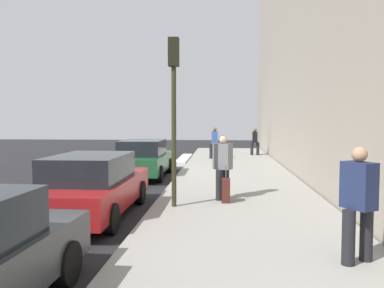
{
  "coord_description": "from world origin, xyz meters",
  "views": [
    {
      "loc": [
        -16.45,
        -2.77,
        2.37
      ],
      "look_at": [
        0.25,
        -1.54,
        1.31
      ],
      "focal_mm": 37.94,
      "sensor_mm": 36.0,
      "label": 1
    }
  ],
  "objects_px": {
    "pedestrian_navy_coat": "(358,201)",
    "pedestrian_grey_coat": "(223,165)",
    "parked_car_green": "(144,159)",
    "pedestrian_blue_coat": "(215,142)",
    "pedestrian_black_coat": "(255,141)",
    "parked_car_red": "(92,186)",
    "traffic_light_pole": "(174,93)",
    "rolling_suitcase": "(226,190)"
  },
  "relations": [
    {
      "from": "pedestrian_black_coat",
      "to": "traffic_light_pole",
      "type": "bearing_deg",
      "value": 167.69
    },
    {
      "from": "parked_car_green",
      "to": "pedestrian_grey_coat",
      "type": "distance_m",
      "value": 5.88
    },
    {
      "from": "traffic_light_pole",
      "to": "pedestrian_grey_coat",
      "type": "bearing_deg",
      "value": -50.38
    },
    {
      "from": "pedestrian_navy_coat",
      "to": "rolling_suitcase",
      "type": "distance_m",
      "value": 4.84
    },
    {
      "from": "pedestrian_grey_coat",
      "to": "parked_car_green",
      "type": "bearing_deg",
      "value": 32.63
    },
    {
      "from": "parked_car_green",
      "to": "traffic_light_pole",
      "type": "relative_size",
      "value": 1.05
    },
    {
      "from": "parked_car_red",
      "to": "pedestrian_navy_coat",
      "type": "bearing_deg",
      "value": -121.38
    },
    {
      "from": "traffic_light_pole",
      "to": "rolling_suitcase",
      "type": "distance_m",
      "value": 2.91
    },
    {
      "from": "parked_car_red",
      "to": "traffic_light_pole",
      "type": "height_order",
      "value": "traffic_light_pole"
    },
    {
      "from": "pedestrian_navy_coat",
      "to": "rolling_suitcase",
      "type": "xyz_separation_m",
      "value": [
        4.38,
        1.97,
        -0.64
      ]
    },
    {
      "from": "parked_car_red",
      "to": "parked_car_green",
      "type": "distance_m",
      "value": 6.6
    },
    {
      "from": "pedestrian_grey_coat",
      "to": "traffic_light_pole",
      "type": "height_order",
      "value": "traffic_light_pole"
    },
    {
      "from": "rolling_suitcase",
      "to": "pedestrian_grey_coat",
      "type": "bearing_deg",
      "value": 11.15
    },
    {
      "from": "pedestrian_blue_coat",
      "to": "rolling_suitcase",
      "type": "xyz_separation_m",
      "value": [
        -11.75,
        -0.51,
        -0.61
      ]
    },
    {
      "from": "pedestrian_navy_coat",
      "to": "pedestrian_black_coat",
      "type": "xyz_separation_m",
      "value": [
        18.48,
        0.08,
        -0.08
      ]
    },
    {
      "from": "parked_car_red",
      "to": "traffic_light_pole",
      "type": "distance_m",
      "value": 3.01
    },
    {
      "from": "parked_car_red",
      "to": "parked_car_green",
      "type": "height_order",
      "value": "same"
    },
    {
      "from": "traffic_light_pole",
      "to": "pedestrian_navy_coat",
      "type": "bearing_deg",
      "value": -139.18
    },
    {
      "from": "parked_car_green",
      "to": "traffic_light_pole",
      "type": "bearing_deg",
      "value": -161.95
    },
    {
      "from": "pedestrian_blue_coat",
      "to": "pedestrian_grey_coat",
      "type": "bearing_deg",
      "value": -177.87
    },
    {
      "from": "parked_car_red",
      "to": "pedestrian_blue_coat",
      "type": "relative_size",
      "value": 2.76
    },
    {
      "from": "parked_car_green",
      "to": "pedestrian_blue_coat",
      "type": "xyz_separation_m",
      "value": [
        6.36,
        -2.75,
        0.32
      ]
    },
    {
      "from": "pedestrian_navy_coat",
      "to": "traffic_light_pole",
      "type": "xyz_separation_m",
      "value": [
        3.8,
        3.28,
        1.9
      ]
    },
    {
      "from": "pedestrian_black_coat",
      "to": "pedestrian_grey_coat",
      "type": "height_order",
      "value": "pedestrian_grey_coat"
    },
    {
      "from": "pedestrian_black_coat",
      "to": "pedestrian_navy_coat",
      "type": "bearing_deg",
      "value": -179.76
    },
    {
      "from": "pedestrian_black_coat",
      "to": "traffic_light_pole",
      "type": "relative_size",
      "value": 0.39
    },
    {
      "from": "pedestrian_blue_coat",
      "to": "pedestrian_black_coat",
      "type": "relative_size",
      "value": 1.06
    },
    {
      "from": "pedestrian_black_coat",
      "to": "traffic_light_pole",
      "type": "xyz_separation_m",
      "value": [
        -14.68,
        3.2,
        1.98
      ]
    },
    {
      "from": "pedestrian_navy_coat",
      "to": "pedestrian_grey_coat",
      "type": "height_order",
      "value": "pedestrian_navy_coat"
    },
    {
      "from": "traffic_light_pole",
      "to": "parked_car_green",
      "type": "bearing_deg",
      "value": 18.05
    },
    {
      "from": "parked_car_green",
      "to": "traffic_light_pole",
      "type": "distance_m",
      "value": 6.66
    },
    {
      "from": "pedestrian_navy_coat",
      "to": "pedestrian_black_coat",
      "type": "bearing_deg",
      "value": 0.24
    },
    {
      "from": "traffic_light_pole",
      "to": "parked_car_red",
      "type": "bearing_deg",
      "value": 108.57
    },
    {
      "from": "parked_car_green",
      "to": "pedestrian_navy_coat",
      "type": "relative_size",
      "value": 2.45
    },
    {
      "from": "parked_car_green",
      "to": "pedestrian_grey_coat",
      "type": "relative_size",
      "value": 2.49
    },
    {
      "from": "parked_car_green",
      "to": "rolling_suitcase",
      "type": "bearing_deg",
      "value": -148.86
    },
    {
      "from": "traffic_light_pole",
      "to": "rolling_suitcase",
      "type": "bearing_deg",
      "value": -66.22
    },
    {
      "from": "pedestrian_navy_coat",
      "to": "pedestrian_black_coat",
      "type": "relative_size",
      "value": 1.1
    },
    {
      "from": "pedestrian_grey_coat",
      "to": "traffic_light_pole",
      "type": "bearing_deg",
      "value": 129.62
    },
    {
      "from": "pedestrian_navy_coat",
      "to": "pedestrian_grey_coat",
      "type": "distance_m",
      "value": 5.24
    },
    {
      "from": "rolling_suitcase",
      "to": "pedestrian_blue_coat",
      "type": "bearing_deg",
      "value": 2.47
    },
    {
      "from": "pedestrian_blue_coat",
      "to": "pedestrian_black_coat",
      "type": "bearing_deg",
      "value": -45.51
    }
  ]
}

